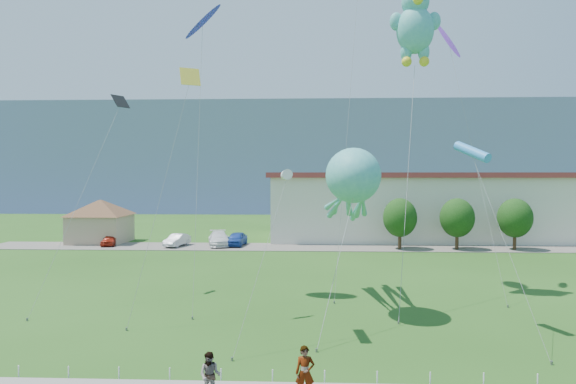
% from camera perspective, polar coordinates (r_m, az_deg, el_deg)
% --- Properties ---
extents(ground, '(160.00, 160.00, 0.00)m').
position_cam_1_polar(ground, '(22.19, 1.26, -19.14)').
color(ground, '#234B15').
rests_on(ground, ground).
extents(parking_strip, '(70.00, 6.00, 0.06)m').
position_cam_1_polar(parking_strip, '(56.27, 1.98, -6.15)').
color(parking_strip, '#59544C').
rests_on(parking_strip, ground).
extents(hill_ridge, '(160.00, 50.00, 25.00)m').
position_cam_1_polar(hill_ridge, '(140.77, 2.25, 3.83)').
color(hill_ridge, gray).
rests_on(hill_ridge, ground).
extents(pavilion, '(9.20, 9.20, 5.00)m').
position_cam_1_polar(pavilion, '(63.77, -20.12, -2.60)').
color(pavilion, tan).
rests_on(pavilion, ground).
extents(warehouse, '(61.00, 15.00, 8.20)m').
position_cam_1_polar(warehouse, '(69.68, 23.96, -1.36)').
color(warehouse, beige).
rests_on(warehouse, ground).
extents(rope_fence, '(26.05, 0.05, 0.50)m').
position_cam_1_polar(rope_fence, '(20.89, 1.18, -19.79)').
color(rope_fence, white).
rests_on(rope_fence, ground).
extents(tree_near, '(3.60, 3.60, 5.47)m').
position_cam_1_polar(tree_near, '(55.72, 12.33, -2.80)').
color(tree_near, '#3F2B19').
rests_on(tree_near, ground).
extents(tree_mid, '(3.60, 3.60, 5.47)m').
position_cam_1_polar(tree_mid, '(57.06, 18.28, -2.74)').
color(tree_mid, '#3F2B19').
rests_on(tree_mid, ground).
extents(tree_far, '(3.60, 3.60, 5.47)m').
position_cam_1_polar(tree_far, '(58.98, 23.90, -2.66)').
color(tree_far, '#3F2B19').
rests_on(tree_far, ground).
extents(pedestrian_left, '(0.69, 0.45, 1.87)m').
position_cam_1_polar(pedestrian_left, '(19.07, 1.90, -19.43)').
color(pedestrian_left, gray).
rests_on(pedestrian_left, sidewalk).
extents(pedestrian_right, '(0.87, 0.73, 1.63)m').
position_cam_1_polar(pedestrian_right, '(19.37, -8.65, -19.49)').
color(pedestrian_right, gray).
rests_on(pedestrian_right, sidewalk).
extents(parked_car_red, '(1.77, 3.76, 1.24)m').
position_cam_1_polar(parked_car_red, '(60.73, -19.09, -5.04)').
color(parked_car_red, '#B32916').
rests_on(parked_car_red, parking_strip).
extents(parked_car_silver, '(2.34, 4.27, 1.34)m').
position_cam_1_polar(parked_car_silver, '(58.08, -12.23, -5.24)').
color(parked_car_silver, silver).
rests_on(parked_car_silver, parking_strip).
extents(parked_car_white, '(3.27, 5.65, 1.54)m').
position_cam_1_polar(parked_car_white, '(57.77, -7.70, -5.15)').
color(parked_car_white, white).
rests_on(parked_car_white, parking_strip).
extents(parked_car_blue, '(2.21, 4.53, 1.49)m').
position_cam_1_polar(parked_car_blue, '(57.49, -5.74, -5.21)').
color(parked_car_blue, '#1B3E99').
rests_on(parked_car_blue, parking_strip).
extents(octopus_kite, '(3.76, 13.01, 9.49)m').
position_cam_1_polar(octopus_kite, '(30.30, 7.08, 0.55)').
color(octopus_kite, teal).
rests_on(octopus_kite, ground).
extents(teddy_bear_kite, '(4.13, 9.19, 20.75)m').
position_cam_1_polar(teddy_bear_kite, '(37.48, 13.95, 17.67)').
color(teddy_bear_kite, teal).
rests_on(teddy_bear_kite, ground).
extents(small_kite_cyan, '(2.12, 6.26, 9.59)m').
position_cam_1_polar(small_kite_cyan, '(28.04, 19.82, 4.08)').
color(small_kite_cyan, '#308CDA').
rests_on(small_kite_cyan, ground).
extents(small_kite_blue, '(1.80, 6.85, 18.74)m').
position_cam_1_polar(small_kite_blue, '(35.74, -9.50, 17.56)').
color(small_kite_blue, '#272FE2').
rests_on(small_kite_blue, ground).
extents(small_kite_yellow, '(3.37, 3.70, 13.89)m').
position_cam_1_polar(small_kite_yellow, '(29.32, -11.59, 9.44)').
color(small_kite_yellow, yellow).
rests_on(small_kite_yellow, ground).
extents(small_kite_white, '(2.47, 4.90, 8.41)m').
position_cam_1_polar(small_kite_white, '(25.29, -0.21, 1.80)').
color(small_kite_white, white).
rests_on(small_kite_white, ground).
extents(small_kite_purple, '(2.85, 7.42, 18.32)m').
position_cam_1_polar(small_kite_purple, '(39.93, 17.56, 15.23)').
color(small_kite_purple, purple).
rests_on(small_kite_purple, ground).
extents(small_kite_black, '(3.26, 8.06, 13.37)m').
position_cam_1_polar(small_kite_black, '(36.12, -19.10, 7.13)').
color(small_kite_black, black).
rests_on(small_kite_black, ground).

